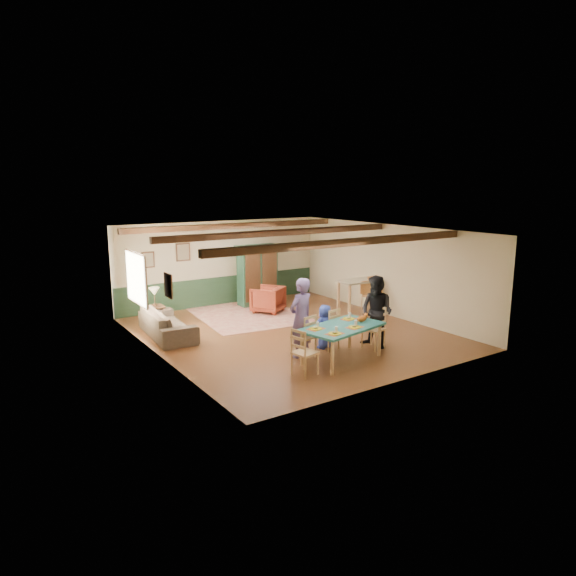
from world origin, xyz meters
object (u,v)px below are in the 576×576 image
dining_chair_far_right (328,328)px  person_child (325,327)px  dining_table (342,343)px  counter_table (359,297)px  dining_chair_end_right (374,328)px  person_woman (377,312)px  end_table (156,316)px  dining_chair_end_left (305,352)px  sofa (167,323)px  table_lamp (154,297)px  bar_stool_left (369,300)px  bar_stool_right (376,296)px  armoire (257,275)px  dining_chair_far_left (304,336)px  cat (362,318)px  person_man (301,318)px  armchair (268,299)px

dining_chair_far_right → person_child: (-0.02, 0.08, 0.03)m
dining_table → counter_table: counter_table is taller
dining_chair_end_right → person_woman: person_woman is taller
person_woman → end_table: person_woman is taller
dining_chair_end_left → person_woman: 2.55m
sofa → dining_chair_end_left: bearing=-157.8°
person_woman → end_table: (-3.77, 4.75, -0.59)m
dining_chair_end_left → table_lamp: table_lamp is taller
person_woman → bar_stool_left: bearing=129.0°
dining_chair_end_right → person_woman: (0.10, 0.02, 0.37)m
dining_chair_end_left → bar_stool_right: (4.66, 2.92, 0.07)m
dining_chair_end_right → table_lamp: bearing=-155.1°
person_woman → sofa: person_woman is taller
dining_chair_end_left → armoire: armoire is taller
person_woman → sofa: bearing=-145.9°
table_lamp → bar_stool_left: size_ratio=0.48×
dining_chair_far_left → cat: dining_chair_far_left is taller
armoire → dining_chair_end_right: bearing=-88.7°
dining_chair_end_right → bar_stool_left: size_ratio=0.94×
person_man → person_child: person_man is taller
armoire → bar_stool_right: armoire is taller
dining_chair_far_right → person_child: person_child is taller
armchair → end_table: 3.41m
dining_chair_far_left → person_child: 0.85m
cat → armoire: 5.71m
dining_chair_end_left → table_lamp: (-1.30, 5.30, 0.32)m
table_lamp → dining_chair_far_right: bearing=-57.0°
dining_chair_far_right → dining_chair_end_right: (0.93, -0.57, 0.00)m
armchair → table_lamp: (-3.38, 0.39, 0.42)m
bar_stool_right → dining_chair_end_right: bearing=-134.8°
dining_chair_end_left → armchair: size_ratio=1.14×
cat → table_lamp: size_ratio=0.74×
person_woman → table_lamp: bearing=-154.1°
person_child → table_lamp: table_lamp is taller
dining_chair_far_right → person_woman: size_ratio=0.58×
person_child → person_man: bearing=0.0°
cat → person_woman: bearing=8.1°
bar_stool_right → dining_chair_far_left: bearing=-154.6°
armchair → dining_table: bearing=44.0°
person_child → bar_stool_right: 3.69m
dining_table → person_woman: size_ratio=1.09×
dining_chair_far_left → dining_chair_end_left: same height
counter_table → armoire: bearing=124.6°
armoire → bar_stool_right: bearing=-51.7°
dining_chair_far_right → armchair: dining_chair_far_right is taller
bar_stool_left → bar_stool_right: bearing=28.2°
dining_table → armoire: 5.85m
person_child → person_woman: bearing=136.7°
dining_chair_end_right → cat: bearing=-80.5°
armoire → sofa: armoire is taller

